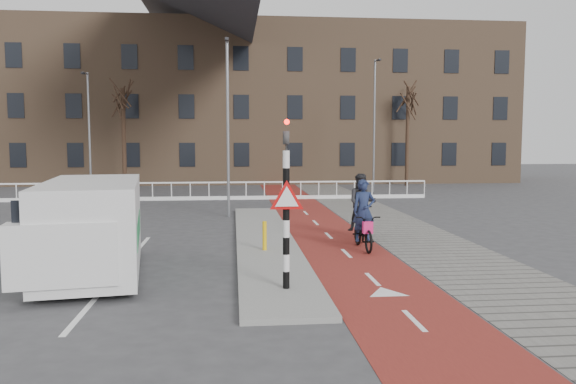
{
  "coord_description": "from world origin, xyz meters",
  "views": [
    {
      "loc": [
        -1.69,
        -13.47,
        3.2
      ],
      "look_at": [
        0.12,
        5.0,
        1.5
      ],
      "focal_mm": 35.0,
      "sensor_mm": 36.0,
      "label": 1
    }
  ],
  "objects": [
    {
      "name": "streetlight_left",
      "position": [
        -10.05,
        20.49,
        3.57
      ],
      "size": [
        0.12,
        0.12,
        7.14
      ],
      "primitive_type": "cylinder",
      "color": "slate",
      "rests_on": "ground"
    },
    {
      "name": "cyclist_far",
      "position": [
        2.45,
        4.22,
        0.89
      ],
      "size": [
        1.03,
        2.08,
        2.13
      ],
      "rotation": [
        0.0,
        0.0,
        -0.17
      ],
      "color": "black",
      "rests_on": "bike_lane"
    },
    {
      "name": "tree_mid",
      "position": [
        -8.64,
        23.47,
        3.26
      ],
      "size": [
        0.28,
        0.28,
        6.52
      ],
      "primitive_type": "cylinder",
      "color": "black",
      "rests_on": "ground"
    },
    {
      "name": "railing",
      "position": [
        -5.0,
        17.0,
        0.31
      ],
      "size": [
        28.0,
        0.1,
        0.99
      ],
      "color": "silver",
      "rests_on": "ground"
    },
    {
      "name": "bollard",
      "position": [
        -0.82,
        2.17,
        0.53
      ],
      "size": [
        0.12,
        0.12,
        0.82
      ],
      "primitive_type": "cylinder",
      "color": "#E4B40C",
      "rests_on": "curb_island"
    },
    {
      "name": "tree_right",
      "position": [
        10.66,
        25.51,
        3.5
      ],
      "size": [
        0.26,
        0.26,
        7.01
      ],
      "primitive_type": "cylinder",
      "color": "black",
      "rests_on": "ground"
    },
    {
      "name": "cyclist_near",
      "position": [
        2.12,
        2.56,
        0.7
      ],
      "size": [
        0.73,
        2.0,
        2.06
      ],
      "rotation": [
        0.0,
        0.0,
        0.02
      ],
      "color": "black",
      "rests_on": "bike_lane"
    },
    {
      "name": "curb_island",
      "position": [
        -0.7,
        4.0,
        0.06
      ],
      "size": [
        1.8,
        16.0,
        0.12
      ],
      "primitive_type": "cube",
      "color": "gray",
      "rests_on": "ground"
    },
    {
      "name": "van",
      "position": [
        -5.02,
        0.11,
        1.19
      ],
      "size": [
        2.83,
        5.48,
        2.25
      ],
      "rotation": [
        0.0,
        0.0,
        0.15
      ],
      "color": "silver",
      "rests_on": "ground"
    },
    {
      "name": "townhouse_row",
      "position": [
        -3.0,
        32.0,
        7.81
      ],
      "size": [
        46.0,
        10.0,
        15.9
      ],
      "color": "#7F6047",
      "rests_on": "ground"
    },
    {
      "name": "streetlight_right",
      "position": [
        7.1,
        21.02,
        4.09
      ],
      "size": [
        0.12,
        0.12,
        8.17
      ],
      "primitive_type": "cylinder",
      "color": "slate",
      "rests_on": "ground"
    },
    {
      "name": "traffic_signal",
      "position": [
        -0.6,
        -2.02,
        1.99
      ],
      "size": [
        0.8,
        0.8,
        3.68
      ],
      "color": "black",
      "rests_on": "curb_island"
    },
    {
      "name": "sidewalk",
      "position": [
        4.3,
        10.0,
        0.01
      ],
      "size": [
        3.0,
        60.0,
        0.01
      ],
      "primitive_type": "cube",
      "color": "slate",
      "rests_on": "ground"
    },
    {
      "name": "streetlight_near",
      "position": [
        -1.89,
        10.05,
        3.65
      ],
      "size": [
        0.12,
        0.12,
        7.31
      ],
      "primitive_type": "cylinder",
      "color": "slate",
      "rests_on": "ground"
    },
    {
      "name": "bike_lane",
      "position": [
        1.5,
        10.0,
        0.01
      ],
      "size": [
        2.5,
        60.0,
        0.01
      ],
      "primitive_type": "cube",
      "color": "maroon",
      "rests_on": "ground"
    },
    {
      "name": "ground",
      "position": [
        0.0,
        0.0,
        0.0
      ],
      "size": [
        120.0,
        120.0,
        0.0
      ],
      "primitive_type": "plane",
      "color": "#38383A",
      "rests_on": "ground"
    }
  ]
}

